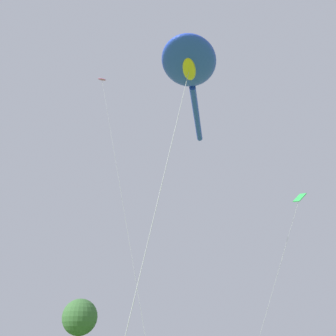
# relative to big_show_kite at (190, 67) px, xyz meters

# --- Properties ---
(big_show_kite) EXTENTS (7.96, 7.45, 14.01)m
(big_show_kite) POSITION_rel_big_show_kite_xyz_m (0.00, 0.00, 0.00)
(big_show_kite) COLOR blue
(big_show_kite) RESTS_ON ground
(small_kite_diamond_red) EXTENTS (3.40, 3.09, 19.79)m
(small_kite_diamond_red) POSITION_rel_big_show_kite_xyz_m (0.79, 10.73, 4.76)
(small_kite_diamond_red) COLOR pink
(small_kite_diamond_red) RESTS_ON ground
(small_kite_stunt_black) EXTENTS (1.64, 4.99, 10.81)m
(small_kite_stunt_black) POSITION_rel_big_show_kite_xyz_m (11.56, 3.44, -3.69)
(small_kite_stunt_black) COLOR green
(small_kite_stunt_black) RESTS_ON ground
(tree_broad_distant) EXTENTS (6.66, 6.66, 9.16)m
(tree_broad_distant) POSITION_rel_big_show_kite_xyz_m (23.03, 62.23, -7.73)
(tree_broad_distant) COLOR #513823
(tree_broad_distant) RESTS_ON ground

